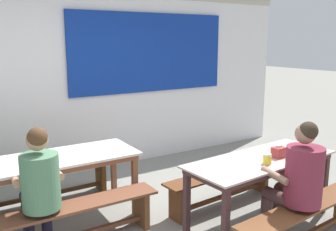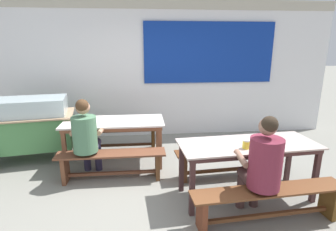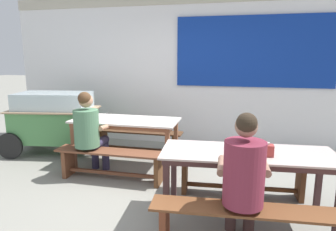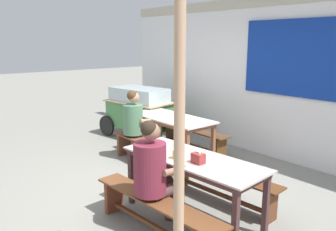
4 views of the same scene
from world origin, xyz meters
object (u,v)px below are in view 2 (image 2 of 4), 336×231
object	(u,v)px
bench_far_back	(118,136)
tissue_box	(264,141)
condiment_jar	(246,144)
person_near_front	(262,164)
bench_near_front	(269,201)
food_cart	(29,125)
bench_near_back	(229,159)
bench_far_front	(112,161)
person_left_back_turned	(86,135)
dining_table_near	(248,149)
dining_table_far	(114,125)

from	to	relation	value
bench_far_back	tissue_box	xyz separation A→B (m)	(2.00, -1.88, 0.53)
tissue_box	condiment_jar	bearing A→B (deg)	-161.80
bench_far_back	person_near_front	world-z (taller)	person_near_front
bench_far_back	person_near_front	bearing A→B (deg)	-52.60
bench_near_front	food_cart	xyz separation A→B (m)	(-3.37, 2.14, 0.35)
bench_near_back	bench_far_front	bearing A→B (deg)	177.93
bench_far_front	tissue_box	size ratio (longest dim) A/B	11.44
bench_far_back	person_left_back_turned	world-z (taller)	person_left_back_turned
person_near_front	bench_far_front	bearing A→B (deg)	146.69
bench_far_front	bench_near_back	size ratio (longest dim) A/B	0.96
bench_far_back	tissue_box	size ratio (longest dim) A/B	11.29
food_cart	tissue_box	size ratio (longest dim) A/B	13.28
bench_near_front	person_near_front	xyz separation A→B (m)	(-0.09, 0.05, 0.43)
bench_near_back	person_near_front	bearing A→B (deg)	-90.34
dining_table_near	tissue_box	xyz separation A→B (m)	(0.17, -0.08, 0.14)
bench_far_front	food_cart	distance (m)	1.79
dining_table_near	bench_near_back	size ratio (longest dim) A/B	1.09
bench_near_front	tissue_box	bearing A→B (deg)	75.64
bench_far_back	person_near_front	distance (m)	2.96
dining_table_far	bench_near_back	distance (m)	1.94
condiment_jar	bench_far_back	bearing A→B (deg)	131.26
bench_far_front	person_near_front	distance (m)	2.16
tissue_box	bench_near_back	bearing A→B (deg)	107.99
person_left_back_turned	bench_near_front	bearing A→B (deg)	-29.97
dining_table_far	food_cart	xyz separation A→B (m)	(-1.50, 0.34, -0.05)
bench_near_back	food_cart	world-z (taller)	food_cart
dining_table_far	person_near_front	bearing A→B (deg)	-44.50
bench_near_back	tissue_box	xyz separation A→B (m)	(0.21, -0.66, 0.54)
bench_near_front	tissue_box	distance (m)	0.74
bench_near_back	condiment_jar	xyz separation A→B (m)	(-0.06, -0.75, 0.53)
dining_table_far	bench_near_back	bearing A→B (deg)	-19.86
dining_table_near	bench_far_front	distance (m)	1.97
person_left_back_turned	tissue_box	distance (m)	2.48
person_left_back_turned	tissue_box	world-z (taller)	person_left_back_turned
bench_near_back	bench_far_back	bearing A→B (deg)	145.56
bench_near_back	person_left_back_turned	distance (m)	2.18
bench_near_back	person_left_back_turned	bearing A→B (deg)	176.59
bench_far_front	dining_table_far	bearing A→B (deg)	90.14
tissue_box	dining_table_near	bearing A→B (deg)	154.74
food_cart	tissue_box	world-z (taller)	food_cart
bench_near_back	dining_table_far	bearing A→B (deg)	160.14
bench_far_back	dining_table_far	bearing A→B (deg)	-89.86
bench_far_front	tissue_box	bearing A→B (deg)	-19.91
bench_far_front	food_cart	world-z (taller)	food_cart
person_left_back_turned	condiment_jar	world-z (taller)	person_left_back_turned
person_near_front	tissue_box	distance (m)	0.50
dining_table_far	bench_near_front	world-z (taller)	dining_table_far
dining_table_near	condiment_jar	world-z (taller)	condiment_jar
dining_table_far	tissue_box	xyz separation A→B (m)	(1.99, -1.30, 0.14)
dining_table_far	condiment_jar	world-z (taller)	condiment_jar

